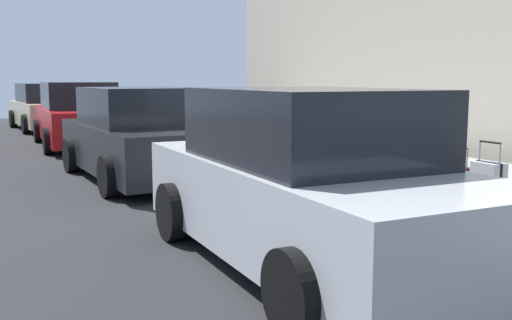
# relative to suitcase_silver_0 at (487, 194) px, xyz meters

# --- Properties ---
(ground_plane) EXTENTS (40.00, 40.00, 0.00)m
(ground_plane) POSITION_rel_suitcase_silver_0_xyz_m (3.75, 0.70, -0.50)
(ground_plane) COLOR black
(sidewalk_curb) EXTENTS (18.00, 5.00, 0.14)m
(sidewalk_curb) POSITION_rel_suitcase_silver_0_xyz_m (3.75, -1.80, -0.43)
(sidewalk_curb) COLOR gray
(sidewalk_curb) RESTS_ON ground_plane
(suitcase_silver_0) EXTENTS (0.36, 0.23, 0.96)m
(suitcase_silver_0) POSITION_rel_suitcase_silver_0_xyz_m (0.00, 0.00, 0.00)
(suitcase_silver_0) COLOR #9EA0A8
(suitcase_silver_0) RESTS_ON sidewalk_curb
(suitcase_maroon_1) EXTENTS (0.38, 0.28, 0.85)m
(suitcase_maroon_1) POSITION_rel_suitcase_silver_0_xyz_m (0.48, -0.03, -0.06)
(suitcase_maroon_1) COLOR maroon
(suitcase_maroon_1) RESTS_ON sidewalk_curb
(suitcase_navy_2) EXTENTS (0.48, 0.26, 0.68)m
(suitcase_navy_2) POSITION_rel_suitcase_silver_0_xyz_m (1.03, 0.07, -0.05)
(suitcase_navy_2) COLOR navy
(suitcase_navy_2) RESTS_ON sidewalk_curb
(suitcase_olive_3) EXTENTS (0.49, 0.27, 0.79)m
(suitcase_olive_3) POSITION_rel_suitcase_silver_0_xyz_m (1.63, 0.00, -0.08)
(suitcase_olive_3) COLOR #59601E
(suitcase_olive_3) RESTS_ON sidewalk_curb
(suitcase_black_4) EXTENTS (0.46, 0.24, 0.89)m
(suitcase_black_4) POSITION_rel_suitcase_silver_0_xyz_m (2.22, 0.03, -0.03)
(suitcase_black_4) COLOR black
(suitcase_black_4) RESTS_ON sidewalk_curb
(suitcase_teal_5) EXTENTS (0.49, 0.21, 0.59)m
(suitcase_teal_5) POSITION_rel_suitcase_silver_0_xyz_m (2.81, 0.02, -0.09)
(suitcase_teal_5) COLOR #0F606B
(suitcase_teal_5) RESTS_ON sidewalk_curb
(suitcase_red_6) EXTENTS (0.51, 0.29, 0.97)m
(suitcase_red_6) POSITION_rel_suitcase_silver_0_xyz_m (3.42, -0.04, 0.00)
(suitcase_red_6) COLOR red
(suitcase_red_6) RESTS_ON sidewalk_curb
(suitcase_silver_7) EXTENTS (0.40, 0.22, 0.68)m
(suitcase_silver_7) POSITION_rel_suitcase_silver_0_xyz_m (3.99, 0.08, -0.05)
(suitcase_silver_7) COLOR #9EA0A8
(suitcase_silver_7) RESTS_ON sidewalk_curb
(suitcase_maroon_8) EXTENTS (0.36, 0.21, 0.75)m
(suitcase_maroon_8) POSITION_rel_suitcase_silver_0_xyz_m (4.48, 0.03, -0.01)
(suitcase_maroon_8) COLOR maroon
(suitcase_maroon_8) RESTS_ON sidewalk_curb
(suitcase_navy_9) EXTENTS (0.42, 0.26, 0.95)m
(suitcase_navy_9) POSITION_rel_suitcase_silver_0_xyz_m (4.99, 0.04, -0.04)
(suitcase_navy_9) COLOR navy
(suitcase_navy_9) RESTS_ON sidewalk_curb
(suitcase_olive_10) EXTENTS (0.38, 0.28, 0.86)m
(suitcase_olive_10) POSITION_rel_suitcase_silver_0_xyz_m (5.51, 0.01, -0.09)
(suitcase_olive_10) COLOR #59601E
(suitcase_olive_10) RESTS_ON sidewalk_curb
(suitcase_black_11) EXTENTS (0.42, 0.21, 0.73)m
(suitcase_black_11) POSITION_rel_suitcase_silver_0_xyz_m (6.02, 0.07, -0.09)
(suitcase_black_11) COLOR black
(suitcase_black_11) RESTS_ON sidewalk_curb
(fire_hydrant) EXTENTS (0.39, 0.21, 0.83)m
(fire_hydrant) POSITION_rel_suitcase_silver_0_xyz_m (6.73, 0.03, 0.07)
(fire_hydrant) COLOR #D89E0C
(fire_hydrant) RESTS_ON sidewalk_curb
(bollard_post) EXTENTS (0.12, 0.12, 0.73)m
(bollard_post) POSITION_rel_suitcase_silver_0_xyz_m (7.21, 0.18, 0.01)
(bollard_post) COLOR brown
(bollard_post) RESTS_ON sidewalk_curb
(parked_car_silver_0) EXTENTS (4.47, 2.14, 1.68)m
(parked_car_silver_0) POSITION_rel_suitcase_silver_0_xyz_m (0.14, 2.27, 0.28)
(parked_car_silver_0) COLOR #B2B5BA
(parked_car_silver_0) RESTS_ON ground_plane
(parked_car_charcoal_1) EXTENTS (4.42, 2.19, 1.62)m
(parked_car_charcoal_1) POSITION_rel_suitcase_silver_0_xyz_m (5.57, 2.27, 0.26)
(parked_car_charcoal_1) COLOR black
(parked_car_charcoal_1) RESTS_ON ground_plane
(parked_car_red_2) EXTENTS (4.79, 2.21, 1.68)m
(parked_car_red_2) POSITION_rel_suitcase_silver_0_xyz_m (11.26, 2.27, 0.28)
(parked_car_red_2) COLOR #AD1619
(parked_car_red_2) RESTS_ON ground_plane
(parked_car_beige_3) EXTENTS (4.77, 2.18, 1.60)m
(parked_car_beige_3) POSITION_rel_suitcase_silver_0_xyz_m (16.99, 2.27, 0.25)
(parked_car_beige_3) COLOR tan
(parked_car_beige_3) RESTS_ON ground_plane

